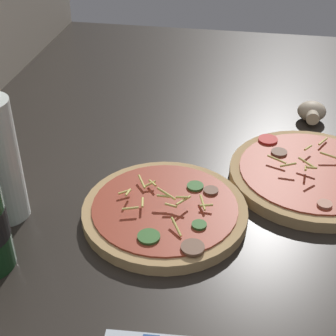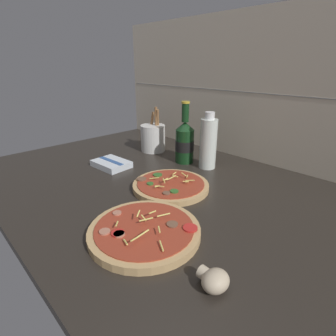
# 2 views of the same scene
# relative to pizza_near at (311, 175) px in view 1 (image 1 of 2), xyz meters

# --- Properties ---
(counter_slab) EXTENTS (1.60, 0.90, 0.03)m
(counter_slab) POSITION_rel_pizza_near_xyz_m (-0.08, 0.21, -0.02)
(counter_slab) COLOR #28231E
(counter_slab) RESTS_ON ground
(pizza_near) EXTENTS (0.27, 0.27, 0.05)m
(pizza_near) POSITION_rel_pizza_near_xyz_m (0.00, 0.00, 0.00)
(pizza_near) COLOR tan
(pizza_near) RESTS_ON counter_slab
(pizza_far) EXTENTS (0.25, 0.25, 0.05)m
(pizza_far) POSITION_rel_pizza_near_xyz_m (-0.14, 0.22, -0.00)
(pizza_far) COLOR tan
(pizza_far) RESTS_ON counter_slab
(mushroom_left) EXTENTS (0.06, 0.06, 0.04)m
(mushroom_left) POSITION_rel_pizza_near_xyz_m (0.21, -0.01, 0.01)
(mushroom_left) COLOR beige
(mushroom_left) RESTS_ON counter_slab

